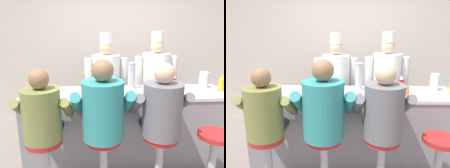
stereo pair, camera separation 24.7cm
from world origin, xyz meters
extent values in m
cube|color=beige|center=(0.00, 1.86, 1.35)|extent=(10.00, 0.06, 2.70)
cube|color=gray|center=(0.00, 0.33, 0.47)|extent=(2.59, 0.63, 0.93)
cube|color=silver|center=(0.00, 0.33, 0.95)|extent=(2.64, 0.66, 0.04)
cylinder|color=red|center=(0.59, 0.24, 1.07)|extent=(0.06, 0.06, 0.20)
cone|color=white|center=(0.59, 0.24, 1.20)|extent=(0.05, 0.05, 0.05)
cylinder|color=yellow|center=(1.24, 0.28, 1.05)|extent=(0.07, 0.07, 0.16)
cone|color=yellow|center=(1.24, 0.28, 1.16)|extent=(0.05, 0.05, 0.05)
cylinder|color=orange|center=(0.65, 0.16, 1.03)|extent=(0.03, 0.03, 0.12)
cylinder|color=#287F2D|center=(0.65, 0.16, 1.09)|extent=(0.02, 0.02, 0.01)
cylinder|color=silver|center=(1.09, 0.46, 1.08)|extent=(0.12, 0.12, 0.22)
cube|color=silver|center=(1.17, 0.46, 1.09)|extent=(0.01, 0.01, 0.13)
cylinder|color=white|center=(-0.96, 0.15, 0.98)|extent=(0.23, 0.23, 0.02)
ellipsoid|color=#E0BC60|center=(-0.96, 0.15, 1.00)|extent=(0.11, 0.08, 0.03)
cylinder|color=white|center=(0.04, 0.29, 1.00)|extent=(0.13, 0.13, 0.06)
cylinder|color=beige|center=(0.47, 0.29, 1.02)|extent=(0.09, 0.09, 0.10)
torus|color=beige|center=(0.53, 0.29, 1.02)|extent=(0.07, 0.02, 0.07)
cylinder|color=#B7BABF|center=(0.09, 0.47, 1.15)|extent=(0.10, 0.10, 0.35)
cylinder|color=silver|center=(0.09, 0.47, 1.33)|extent=(0.10, 0.10, 0.01)
cylinder|color=#B2B5BA|center=(-0.92, -0.31, 0.34)|extent=(0.08, 0.08, 0.64)
cylinder|color=red|center=(-0.92, -0.31, 0.66)|extent=(0.37, 0.37, 0.05)
cylinder|color=#33384C|center=(-1.02, -0.12, 0.70)|extent=(0.14, 0.37, 0.14)
cylinder|color=#33384C|center=(-0.83, -0.12, 0.70)|extent=(0.14, 0.37, 0.14)
cylinder|color=olive|center=(-0.92, -0.31, 0.95)|extent=(0.37, 0.37, 0.53)
cylinder|color=olive|center=(-1.16, -0.20, 0.97)|extent=(0.10, 0.40, 0.32)
cylinder|color=olive|center=(-0.69, -0.20, 0.97)|extent=(0.10, 0.40, 0.32)
sphere|color=#8C6647|center=(-0.92, -0.31, 1.31)|extent=(0.19, 0.19, 0.19)
cylinder|color=#B2B5BA|center=(-0.32, -0.31, 0.34)|extent=(0.08, 0.08, 0.64)
cylinder|color=red|center=(-0.32, -0.31, 0.66)|extent=(0.37, 0.37, 0.05)
cylinder|color=#33384C|center=(-0.42, -0.10, 0.70)|extent=(0.16, 0.42, 0.16)
cylinder|color=#33384C|center=(-0.21, -0.10, 0.70)|extent=(0.16, 0.42, 0.16)
cylinder|color=teal|center=(-0.32, -0.31, 0.98)|extent=(0.42, 0.42, 0.59)
cylinder|color=teal|center=(-0.58, -0.19, 1.01)|extent=(0.11, 0.45, 0.36)
cylinder|color=teal|center=(-0.05, -0.19, 1.01)|extent=(0.11, 0.45, 0.36)
sphere|color=#8C6647|center=(-0.32, -0.31, 1.39)|extent=(0.22, 0.22, 0.22)
cylinder|color=#B2B5BA|center=(0.29, -0.31, 0.34)|extent=(0.08, 0.08, 0.64)
cylinder|color=red|center=(0.29, -0.31, 0.66)|extent=(0.37, 0.37, 0.05)
cylinder|color=#33384C|center=(0.19, -0.11, 0.70)|extent=(0.15, 0.40, 0.15)
cylinder|color=#33384C|center=(0.39, -0.11, 0.70)|extent=(0.15, 0.40, 0.15)
cylinder|color=slate|center=(0.29, -0.31, 0.96)|extent=(0.40, 0.40, 0.56)
cylinder|color=slate|center=(0.04, -0.20, 0.99)|extent=(0.10, 0.43, 0.34)
cylinder|color=slate|center=(0.54, -0.20, 0.99)|extent=(0.10, 0.43, 0.34)
sphere|color=#DBB28E|center=(0.29, -0.31, 1.35)|extent=(0.21, 0.21, 0.21)
cylinder|color=#B2B5BA|center=(0.89, -0.31, 0.34)|extent=(0.08, 0.08, 0.64)
cylinder|color=red|center=(0.89, -0.31, 0.66)|extent=(0.37, 0.37, 0.05)
cube|color=#232328|center=(-0.23, 0.95, 0.39)|extent=(0.33, 0.18, 0.79)
cube|color=white|center=(-0.23, 0.90, 0.55)|extent=(0.29, 0.02, 0.47)
cylinder|color=white|center=(-0.23, 0.95, 1.08)|extent=(0.43, 0.43, 0.59)
sphere|color=#DBB28E|center=(-0.23, 0.95, 1.48)|extent=(0.20, 0.20, 0.20)
cylinder|color=white|center=(-0.23, 0.95, 1.62)|extent=(0.18, 0.18, 0.16)
cylinder|color=white|center=(-0.50, 0.95, 1.08)|extent=(0.12, 0.12, 0.50)
cylinder|color=white|center=(0.05, 0.95, 1.08)|extent=(0.12, 0.12, 0.50)
cube|color=#232328|center=(0.56, 0.97, 0.40)|extent=(0.33, 0.18, 0.80)
cube|color=white|center=(0.56, 0.92, 0.56)|extent=(0.30, 0.02, 0.48)
cylinder|color=white|center=(0.56, 0.97, 1.10)|extent=(0.43, 0.43, 0.60)
sphere|color=#DBB28E|center=(0.56, 0.97, 1.50)|extent=(0.21, 0.21, 0.21)
cylinder|color=white|center=(0.56, 0.97, 1.64)|extent=(0.19, 0.19, 0.16)
cylinder|color=white|center=(0.28, 0.97, 1.09)|extent=(0.12, 0.12, 0.51)
cylinder|color=white|center=(0.83, 0.97, 1.09)|extent=(0.12, 0.12, 0.51)
camera|label=1|loc=(-0.38, -2.36, 1.79)|focal=35.00mm
camera|label=2|loc=(-0.13, -2.36, 1.79)|focal=35.00mm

